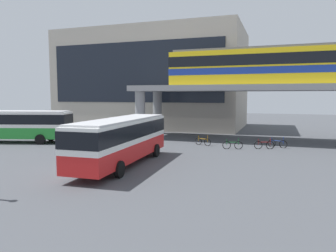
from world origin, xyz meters
name	(u,v)px	position (x,y,z in m)	size (l,w,h in m)	color
ground_plane	(149,146)	(0.00, 10.00, 0.00)	(120.00, 120.00, 0.00)	#47494F
station_building	(154,80)	(-6.92, 28.84, 7.15)	(27.15, 14.93, 14.29)	#B2A899
elevated_platform	(287,92)	(12.29, 17.07, 5.08)	(32.64, 6.89, 5.84)	gray
train	(269,66)	(10.49, 17.07, 7.81)	(20.88, 2.96, 3.84)	yellow
bus_main	(122,136)	(1.52, 1.67, 1.99)	(3.10, 11.14, 3.22)	red
bus_secondary	(16,123)	(-13.64, 7.71, 1.99)	(11.31, 5.48, 3.22)	#268C33
bicycle_green	(233,145)	(7.77, 10.83, 0.36)	(1.75, 0.49, 1.04)	black
bicycle_orange	(203,142)	(4.79, 12.10, 0.36)	(1.68, 0.73, 1.04)	black
bicycle_red	(264,145)	(10.44, 11.84, 0.36)	(1.74, 0.55, 1.04)	black
bicycle_blue	(277,144)	(11.56, 13.06, 0.36)	(1.73, 0.58, 1.04)	black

